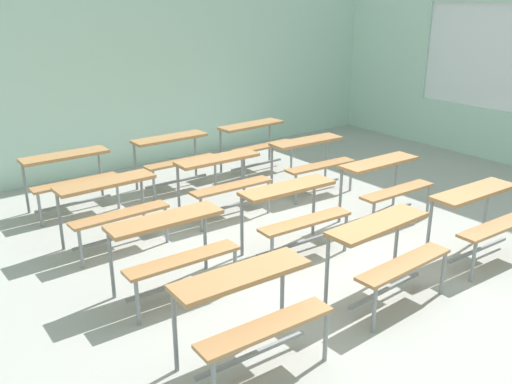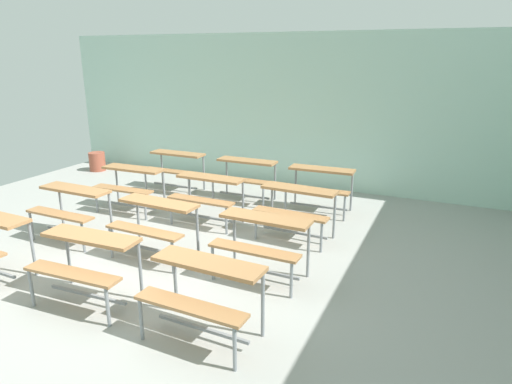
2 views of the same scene
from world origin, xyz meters
name	(u,v)px [view 2 (image 2 of 2)]	position (x,y,z in m)	size (l,w,h in m)	color
ground	(140,272)	(0.00, 0.00, -0.03)	(10.00, 9.00, 0.05)	#9E9E99
wall_back	(276,110)	(0.00, 4.50, 1.50)	(10.00, 0.12, 3.00)	silver
desk_bench_r0c1	(85,254)	(-0.02, -0.82, 0.56)	(1.12, 0.64, 0.74)	#A87547
desk_bench_r0c2	(202,283)	(1.44, -0.85, 0.56)	(1.12, 0.63, 0.74)	#A87547
desk_bench_r1c0	(70,202)	(-1.53, 0.44, 0.56)	(1.11, 0.61, 0.74)	#A87547
desk_bench_r1c1	(154,217)	(-0.06, 0.43, 0.56)	(1.12, 0.64, 0.74)	#A87547
desk_bench_r1c2	(262,234)	(1.46, 0.47, 0.56)	(1.11, 0.61, 0.74)	#A87547
desk_bench_r2c0	(130,179)	(-1.55, 1.77, 0.56)	(1.11, 0.62, 0.74)	#A87547
desk_bench_r2c1	(207,189)	(-0.06, 1.80, 0.56)	(1.11, 0.61, 0.74)	#A87547
desk_bench_r2c2	(296,202)	(1.42, 1.78, 0.56)	(1.13, 0.65, 0.74)	#A87547
desk_bench_r3c0	(175,162)	(-1.55, 3.11, 0.56)	(1.10, 0.59, 0.74)	#A87547
desk_bench_r3c1	(245,171)	(-0.03, 3.10, 0.56)	(1.10, 0.60, 0.74)	#A87547
desk_bench_r3c2	(320,180)	(1.40, 3.05, 0.56)	(1.12, 0.62, 0.74)	#A87547
trash_bin	(97,161)	(-4.11, 3.69, 0.21)	(0.36, 0.36, 0.42)	#9E4C38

